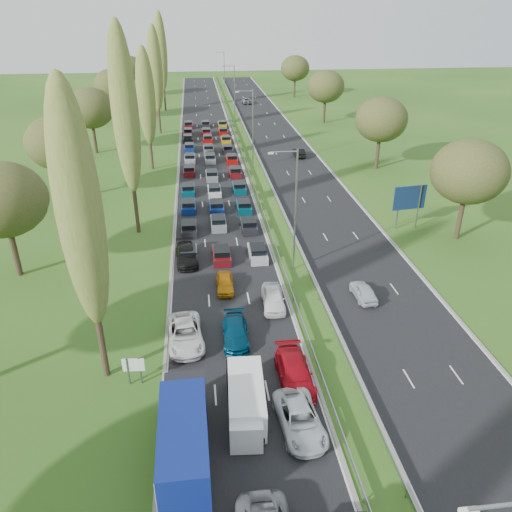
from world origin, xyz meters
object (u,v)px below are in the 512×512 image
white_van_front (246,395)px  direction_sign (410,200)px  near_car_3 (186,255)px  blue_lorry (185,436)px  near_car_2 (185,334)px  white_van_rear (245,410)px  info_sign (134,368)px

white_van_front → direction_sign: (21.50, 26.84, 2.41)m
near_car_3 → direction_sign: direction_sign is taller
blue_lorry → white_van_front: blue_lorry is taller
white_van_front → near_car_3: bearing=103.3°
near_car_2 → direction_sign: 31.97m
near_car_2 → white_van_front: bearing=-67.8°
near_car_2 → blue_lorry: bearing=-94.3°
blue_lorry → direction_sign: (25.28, 30.61, 1.55)m
near_car_2 → near_car_3: near_car_2 is taller
near_car_2 → blue_lorry: 11.45m
near_car_2 → direction_sign: bearing=32.3°
near_car_3 → direction_sign: bearing=8.1°
blue_lorry → direction_sign: direction_sign is taller
white_van_rear → info_sign: info_sign is taller
info_sign → direction_sign: (28.80, 23.49, 2.20)m
near_car_2 → info_sign: (-3.41, -4.27, 0.56)m
near_car_3 → white_van_front: bearing=-83.8°
info_sign → white_van_front: bearing=-24.6°
white_van_front → direction_sign: 34.47m
blue_lorry → white_van_rear: size_ratio=1.88×
info_sign → near_car_3: bearing=79.2°
near_car_2 → near_car_3: 13.72m
white_van_rear → near_car_3: bearing=103.9°
near_car_3 → info_sign: (-3.43, -17.98, 0.59)m
near_car_3 → info_sign: bearing=-104.9°
near_car_3 → white_van_rear: size_ratio=1.07×
direction_sign → white_van_front: bearing=-128.7°
near_car_3 → blue_lorry: 25.14m
near_car_2 → direction_sign: size_ratio=1.09×
near_car_2 → near_car_3: (0.03, 13.72, -0.03)m
white_van_front → info_sign: (-7.30, 3.35, 0.21)m
near_car_2 → white_van_rear: (3.75, -8.70, 0.20)m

